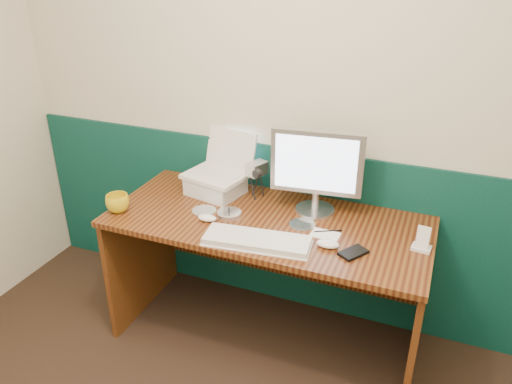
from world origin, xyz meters
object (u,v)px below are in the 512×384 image
at_px(laptop, 214,155).
at_px(monitor, 317,171).
at_px(keyboard, 257,241).
at_px(mug, 118,203).
at_px(camcorder, 257,179).
at_px(desk, 266,281).

relative_size(laptop, monitor, 0.70).
relative_size(keyboard, mug, 4.11).
bearing_deg(monitor, laptop, 172.83).
bearing_deg(laptop, keyboard, -32.66).
bearing_deg(camcorder, laptop, -147.44).
xyz_separation_m(desk, laptop, (-0.37, 0.17, 0.60)).
xyz_separation_m(keyboard, camcorder, (-0.18, 0.45, 0.09)).
xyz_separation_m(monitor, mug, (-0.94, -0.37, -0.18)).
bearing_deg(laptop, camcorder, 23.01).
xyz_separation_m(mug, camcorder, (0.60, 0.42, 0.06)).
xyz_separation_m(desk, monitor, (0.20, 0.17, 0.60)).
bearing_deg(mug, keyboard, -1.95).
distance_m(mug, camcorder, 0.73).
xyz_separation_m(monitor, camcorder, (-0.34, 0.05, -0.12)).
xyz_separation_m(desk, camcorder, (-0.14, 0.21, 0.48)).
bearing_deg(keyboard, mug, 171.18).
bearing_deg(desk, monitor, 40.42).
relative_size(desk, mug, 13.54).
relative_size(mug, camcorder, 0.55).
relative_size(monitor, camcorder, 2.10).
relative_size(desk, camcorder, 7.42).
bearing_deg(mug, laptop, 45.36).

